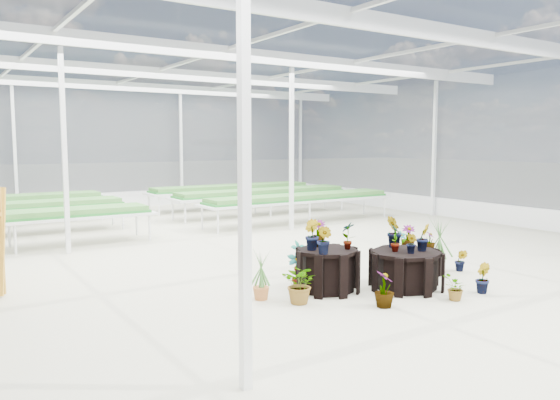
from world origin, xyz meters
TOP-DOWN VIEW (x-y plane):
  - ground_plane at (0.00, 0.00)m, footprint 24.00×24.00m
  - greenhouse_shell at (0.00, 0.00)m, footprint 18.00×24.00m
  - steel_frame at (0.00, 0.00)m, footprint 18.00×24.00m
  - nursery_benches at (0.00, 7.20)m, footprint 16.00×7.00m
  - plinth_tall at (-0.08, -1.58)m, footprint 1.18×1.18m
  - plinth_mid at (1.12, -2.18)m, footprint 1.43×1.43m
  - plinth_low at (2.12, -1.48)m, footprint 1.22×1.22m
  - nursery_plants at (0.56, -1.71)m, footprint 4.51×3.03m

SIDE VIEW (x-z plane):
  - ground_plane at x=0.00m, z-range 0.00..0.00m
  - plinth_low at x=2.12m, z-range 0.00..0.42m
  - plinth_mid at x=1.12m, z-range 0.00..0.64m
  - plinth_tall at x=-0.08m, z-range 0.00..0.71m
  - nursery_benches at x=0.00m, z-range 0.00..0.84m
  - nursery_plants at x=0.56m, z-range -0.10..1.11m
  - greenhouse_shell at x=0.00m, z-range 0.00..4.50m
  - steel_frame at x=0.00m, z-range 0.00..4.50m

